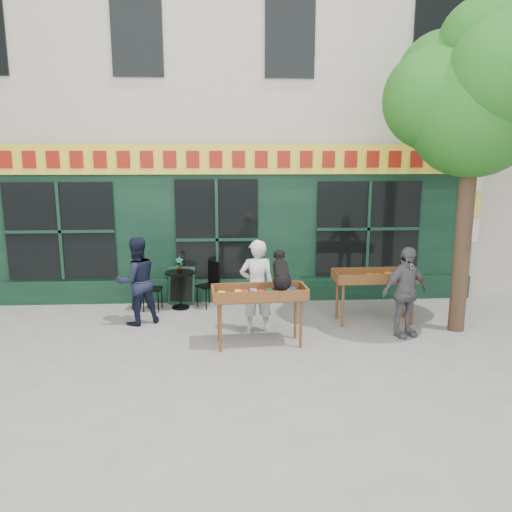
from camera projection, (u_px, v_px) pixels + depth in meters
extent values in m
plane|color=slate|center=(216.00, 341.00, 8.43)|extent=(80.00, 80.00, 0.00)
cube|color=beige|center=(218.00, 82.00, 13.31)|extent=(14.00, 7.00, 10.00)
cube|color=black|center=(217.00, 227.00, 10.48)|extent=(11.00, 0.16, 3.20)
cube|color=yellow|center=(216.00, 159.00, 10.09)|extent=(11.00, 0.06, 0.60)
cube|color=maroon|center=(216.00, 159.00, 10.05)|extent=(9.60, 0.03, 0.34)
cube|color=black|center=(218.00, 290.00, 10.65)|extent=(11.00, 0.10, 0.50)
cube|color=black|center=(217.00, 239.00, 10.43)|extent=(1.70, 0.05, 2.50)
cube|color=black|center=(61.00, 231.00, 10.21)|extent=(2.20, 0.05, 2.00)
cube|color=black|center=(368.00, 229.00, 10.58)|extent=(2.20, 0.05, 2.00)
cube|color=silver|center=(469.00, 230.00, 10.69)|extent=(0.42, 0.02, 0.50)
cube|color=#E5D14C|center=(471.00, 205.00, 10.58)|extent=(0.42, 0.02, 0.50)
cube|color=silver|center=(474.00, 179.00, 10.47)|extent=(0.42, 0.02, 0.50)
cylinder|color=#382619|center=(464.00, 231.00, 8.61)|extent=(0.28, 0.28, 3.60)
sphere|color=#166216|center=(474.00, 111.00, 8.22)|extent=(2.20, 2.20, 2.20)
sphere|color=#166216|center=(507.00, 94.00, 8.49)|extent=(1.80, 1.80, 1.80)
sphere|color=#166216|center=(434.00, 99.00, 8.34)|extent=(1.70, 1.70, 1.70)
sphere|color=#166216|center=(509.00, 73.00, 7.54)|extent=(1.80, 1.80, 1.80)
sphere|color=#166216|center=(443.00, 78.00, 8.67)|extent=(1.60, 1.60, 1.60)
sphere|color=#166216|center=(483.00, 41.00, 8.10)|extent=(1.40, 1.40, 1.40)
cylinder|color=brown|center=(220.00, 328.00, 7.89)|extent=(0.05, 0.05, 0.80)
cylinder|color=brown|center=(301.00, 324.00, 8.05)|extent=(0.05, 0.05, 0.80)
cylinder|color=brown|center=(219.00, 319.00, 8.32)|extent=(0.05, 0.05, 0.80)
cylinder|color=brown|center=(295.00, 316.00, 8.48)|extent=(0.05, 0.05, 0.80)
cube|color=brown|center=(259.00, 297.00, 8.10)|extent=(1.54, 0.68, 0.05)
cube|color=brown|center=(262.00, 297.00, 7.80)|extent=(1.50, 0.14, 0.18)
cube|color=brown|center=(257.00, 287.00, 8.37)|extent=(1.50, 0.14, 0.18)
cube|color=brown|center=(259.00, 293.00, 8.09)|extent=(1.32, 0.49, 0.06)
imported|color=silver|center=(257.00, 286.00, 8.74)|extent=(0.63, 0.44, 1.65)
cylinder|color=brown|center=(343.00, 306.00, 9.04)|extent=(0.05, 0.05, 0.80)
cylinder|color=brown|center=(412.00, 304.00, 9.14)|extent=(0.05, 0.05, 0.80)
cylinder|color=brown|center=(337.00, 299.00, 9.47)|extent=(0.05, 0.05, 0.80)
cylinder|color=brown|center=(404.00, 297.00, 9.57)|extent=(0.05, 0.05, 0.80)
cube|color=brown|center=(375.00, 280.00, 9.22)|extent=(1.51, 0.61, 0.05)
cube|color=brown|center=(380.00, 279.00, 8.93)|extent=(1.50, 0.07, 0.18)
cube|color=brown|center=(371.00, 272.00, 9.49)|extent=(1.50, 0.07, 0.18)
cube|color=brown|center=(375.00, 276.00, 9.21)|extent=(1.31, 0.42, 0.06)
imported|color=#5A595E|center=(405.00, 292.00, 8.51)|extent=(1.00, 0.69, 1.57)
cylinder|color=black|center=(181.00, 307.00, 10.22)|extent=(0.36, 0.36, 0.03)
cylinder|color=black|center=(180.00, 290.00, 10.15)|extent=(0.04, 0.04, 0.72)
cylinder|color=black|center=(180.00, 273.00, 10.08)|extent=(0.60, 0.60, 0.03)
cube|color=black|center=(152.00, 289.00, 10.01)|extent=(0.40, 0.40, 0.03)
cube|color=black|center=(143.00, 276.00, 9.97)|extent=(0.07, 0.36, 0.50)
cylinder|color=black|center=(158.00, 302.00, 9.90)|extent=(0.02, 0.02, 0.44)
cylinder|color=black|center=(162.00, 298.00, 10.20)|extent=(0.02, 0.02, 0.44)
cylinder|color=black|center=(143.00, 302.00, 9.92)|extent=(0.02, 0.02, 0.44)
cylinder|color=black|center=(147.00, 297.00, 10.21)|extent=(0.02, 0.02, 0.44)
cube|color=black|center=(207.00, 286.00, 10.22)|extent=(0.51, 0.51, 0.03)
cube|color=black|center=(214.00, 273.00, 10.28)|extent=(0.25, 0.30, 0.50)
cylinder|color=black|center=(197.00, 297.00, 10.27)|extent=(0.02, 0.02, 0.44)
cylinder|color=black|center=(206.00, 300.00, 10.06)|extent=(0.02, 0.02, 0.44)
cylinder|color=black|center=(209.00, 294.00, 10.47)|extent=(0.02, 0.02, 0.44)
cylinder|color=black|center=(218.00, 297.00, 10.25)|extent=(0.02, 0.02, 0.44)
imported|color=gray|center=(180.00, 265.00, 10.05)|extent=(0.17, 0.13, 0.30)
imported|color=black|center=(137.00, 281.00, 9.15)|extent=(0.99, 0.92, 1.63)
cube|color=black|center=(182.00, 285.00, 10.46)|extent=(0.58, 0.26, 0.79)
cube|color=black|center=(181.00, 286.00, 10.44)|extent=(0.48, 0.23, 0.65)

